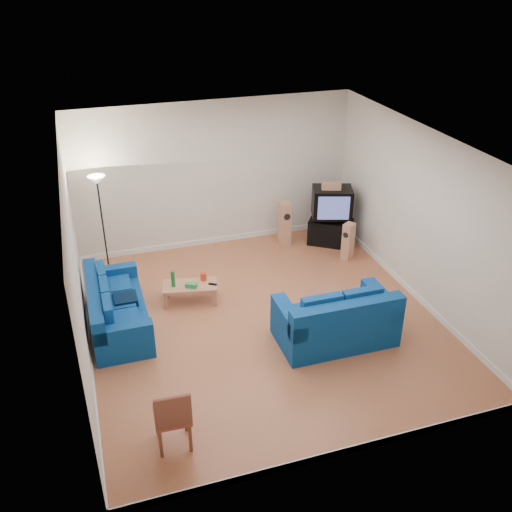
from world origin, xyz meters
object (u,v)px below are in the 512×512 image
object	(u,v)px
tv_stand	(330,232)
television	(332,202)
coffee_table	(190,287)
sofa_loveseat	(337,323)
sofa_three_seat	(115,311)

from	to	relation	value
tv_stand	television	world-z (taller)	television
coffee_table	tv_stand	world-z (taller)	tv_stand
coffee_table	tv_stand	bearing A→B (deg)	21.83
sofa_loveseat	coffee_table	distance (m)	2.85
sofa_three_seat	television	xyz separation A→B (m)	(4.90, 1.79, 0.68)
sofa_loveseat	tv_stand	bearing A→B (deg)	67.51
sofa_three_seat	tv_stand	xyz separation A→B (m)	(4.90, 1.79, -0.03)
sofa_loveseat	tv_stand	xyz separation A→B (m)	(1.41, 3.36, -0.08)
tv_stand	television	size ratio (longest dim) A/B	0.94
sofa_three_seat	sofa_loveseat	world-z (taller)	sofa_loveseat
sofa_loveseat	tv_stand	size ratio (longest dim) A/B	2.08
sofa_loveseat	television	world-z (taller)	television
sofa_three_seat	coffee_table	bearing A→B (deg)	105.53
tv_stand	television	distance (m)	0.71
sofa_loveseat	television	size ratio (longest dim) A/B	1.95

